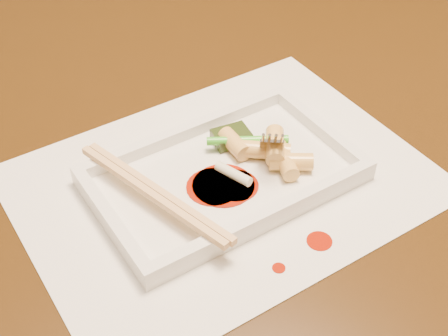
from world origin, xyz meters
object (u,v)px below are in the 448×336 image
plate_base (224,178)px  fork (274,84)px  placemat (224,182)px  chopstick_a (150,194)px  table (192,164)px

plate_base → fork: bearing=14.4°
plate_base → fork: size_ratio=1.86×
placemat → chopstick_a: 0.09m
table → plate_base: size_ratio=5.38×
placemat → plate_base: (0.00, 0.00, 0.00)m
placemat → fork: 0.11m
plate_base → fork: (0.07, 0.02, 0.08)m
placemat → plate_base: 0.00m
table → chopstick_a: 0.23m
chopstick_a → fork: bearing=6.8°
fork → plate_base: bearing=-165.6°
plate_base → chopstick_a: 0.08m
placemat → chopstick_a: chopstick_a is taller
placemat → fork: size_ratio=2.86×
chopstick_a → placemat: bearing=0.0°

